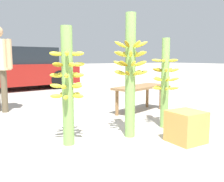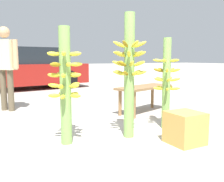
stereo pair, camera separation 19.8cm
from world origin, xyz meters
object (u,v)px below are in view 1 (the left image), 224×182
banana_stalk_left (68,84)px  banana_stalk_right (165,82)px  parked_car (14,69)px  produce_crate (186,127)px  banana_stalk_center (130,72)px  market_bench (140,90)px

banana_stalk_left → banana_stalk_right: (1.48, -0.03, -0.04)m
parked_car → produce_crate: 6.60m
banana_stalk_left → parked_car: bearing=85.6°
banana_stalk_left → produce_crate: 1.51m
banana_stalk_left → banana_stalk_center: banana_stalk_center is taller
market_bench → parked_car: bearing=87.0°
banana_stalk_right → parked_car: 5.99m
parked_car → banana_stalk_right: bearing=-177.5°
market_bench → produce_crate: size_ratio=3.40×
banana_stalk_center → produce_crate: bearing=-49.2°
banana_stalk_right → banana_stalk_center: bearing=-171.9°
banana_stalk_center → produce_crate: 0.95m
banana_stalk_center → parked_car: bearing=93.2°
banana_stalk_right → market_bench: 1.10m
banana_stalk_right → produce_crate: banana_stalk_right is taller
banana_stalk_left → parked_car: size_ratio=0.33×
produce_crate → parked_car: bearing=97.0°
banana_stalk_left → banana_stalk_center: size_ratio=0.88×
market_bench → banana_stalk_right: bearing=-127.1°
banana_stalk_left → market_bench: size_ratio=1.06×
banana_stalk_left → produce_crate: size_ratio=3.60×
parked_car → market_bench: bearing=-171.8°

